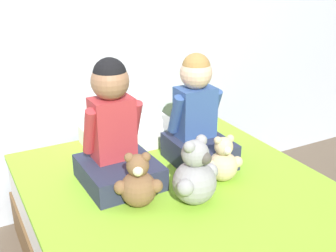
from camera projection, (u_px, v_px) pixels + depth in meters
The scene contains 8 objects.
wall_behind_bed at pixel (109, 15), 2.56m from camera, with size 8.00×0.06×2.50m.
bed at pixel (194, 244), 2.09m from camera, with size 1.46×1.90×0.51m.
child_on_left at pixel (115, 134), 2.08m from camera, with size 0.37×0.40×0.64m.
child_on_right at pixel (197, 120), 2.29m from camera, with size 0.30×0.37×0.61m.
teddy_bear_held_by_left_child at pixel (138, 184), 1.91m from camera, with size 0.21×0.17×0.27m.
teddy_bear_held_by_right_child at pixel (223, 162), 2.14m from camera, with size 0.20×0.15×0.25m.
teddy_bear_between_children at pixel (195, 176), 1.93m from camera, with size 0.26×0.21×0.33m.
pillow_at_headboard at pixel (131, 134), 2.59m from camera, with size 0.57×0.33×0.11m.
Camera 1 is at (-0.93, -1.45, 1.58)m, focal length 45.00 mm.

